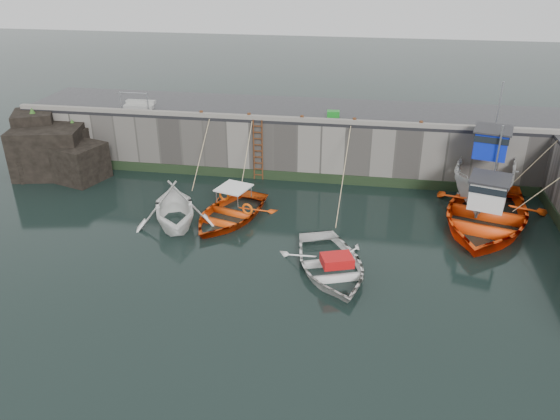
% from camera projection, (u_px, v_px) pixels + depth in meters
% --- Properties ---
extents(ground, '(120.00, 120.00, 0.00)m').
position_uv_depth(ground, '(258.00, 288.00, 19.55)').
color(ground, black).
rests_on(ground, ground).
extents(quay_back, '(30.00, 5.00, 3.00)m').
position_uv_depth(quay_back, '(303.00, 138.00, 29.98)').
color(quay_back, slate).
rests_on(quay_back, ground).
extents(road_back, '(30.00, 5.00, 0.16)m').
position_uv_depth(road_back, '(304.00, 110.00, 29.29)').
color(road_back, black).
rests_on(road_back, quay_back).
extents(kerb_back, '(30.00, 0.30, 0.20)m').
position_uv_depth(kerb_back, '(298.00, 119.00, 27.12)').
color(kerb_back, slate).
rests_on(kerb_back, road_back).
extents(algae_back, '(30.00, 0.08, 0.50)m').
position_uv_depth(algae_back, '(296.00, 177.00, 28.27)').
color(algae_back, black).
rests_on(algae_back, ground).
extents(rock_outcrop, '(5.85, 4.24, 3.41)m').
position_uv_depth(rock_outcrop, '(54.00, 150.00, 28.98)').
color(rock_outcrop, black).
rests_on(rock_outcrop, ground).
extents(ladder, '(0.51, 0.08, 3.20)m').
position_uv_depth(ladder, '(258.00, 150.00, 27.94)').
color(ladder, '#3F1E0F').
rests_on(ladder, ground).
extents(boat_near_white, '(5.04, 5.37, 2.26)m').
position_uv_depth(boat_near_white, '(175.00, 224.00, 24.05)').
color(boat_near_white, white).
rests_on(boat_near_white, ground).
extents(boat_near_white_rope, '(0.04, 4.11, 3.10)m').
position_uv_depth(boat_near_white_rope, '(202.00, 187.00, 27.68)').
color(boat_near_white_rope, tan).
rests_on(boat_near_white_rope, ground).
extents(boat_near_blue, '(4.77, 5.70, 1.01)m').
position_uv_depth(boat_near_blue, '(229.00, 218.00, 24.55)').
color(boat_near_blue, '#D8420B').
rests_on(boat_near_blue, ground).
extents(boat_near_blue_rope, '(0.04, 3.44, 3.10)m').
position_uv_depth(boat_near_blue_rope, '(247.00, 186.00, 27.77)').
color(boat_near_blue_rope, tan).
rests_on(boat_near_blue_rope, ground).
extents(boat_near_navy, '(4.98, 5.84, 1.02)m').
position_uv_depth(boat_near_navy, '(330.00, 270.00, 20.64)').
color(boat_near_navy, white).
rests_on(boat_near_navy, ground).
extents(boat_near_navy_rope, '(0.04, 6.42, 3.10)m').
position_uv_depth(boat_near_navy_rope, '(340.00, 208.00, 25.46)').
color(boat_near_navy_rope, tan).
rests_on(boat_near_navy_rope, ground).
extents(boat_far_white, '(4.41, 7.67, 5.79)m').
position_uv_depth(boat_far_white, '(486.00, 177.00, 25.83)').
color(boat_far_white, silver).
rests_on(boat_far_white, ground).
extents(boat_far_orange, '(7.08, 8.49, 4.52)m').
position_uv_depth(boat_far_orange, '(485.00, 214.00, 23.79)').
color(boat_far_orange, '#FF450D').
rests_on(boat_far_orange, ground).
extents(fish_crate, '(0.66, 0.46, 0.31)m').
position_uv_depth(fish_crate, '(333.00, 114.00, 27.80)').
color(fish_crate, '#167E1E').
rests_on(fish_crate, road_back).
extents(railing, '(1.60, 1.05, 1.00)m').
position_uv_depth(railing, '(139.00, 104.00, 29.34)').
color(railing, '#A5A8AD').
rests_on(railing, road_back).
extents(bollard_a, '(0.18, 0.18, 0.28)m').
position_uv_depth(bollard_a, '(201.00, 113.00, 27.93)').
color(bollard_a, '#3F1E0F').
rests_on(bollard_a, road_back).
extents(bollard_b, '(0.18, 0.18, 0.28)m').
position_uv_depth(bollard_b, '(249.00, 116.00, 27.56)').
color(bollard_b, '#3F1E0F').
rests_on(bollard_b, road_back).
extents(bollard_c, '(0.18, 0.18, 0.28)m').
position_uv_depth(bollard_c, '(302.00, 118.00, 27.16)').
color(bollard_c, '#3F1E0F').
rests_on(bollard_c, road_back).
extents(bollard_d, '(0.18, 0.18, 0.28)m').
position_uv_depth(bollard_d, '(354.00, 121.00, 26.78)').
color(bollard_d, '#3F1E0F').
rests_on(bollard_d, road_back).
extents(bollard_e, '(0.18, 0.18, 0.28)m').
position_uv_depth(bollard_e, '(421.00, 124.00, 26.31)').
color(bollard_e, '#3F1E0F').
rests_on(bollard_e, road_back).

